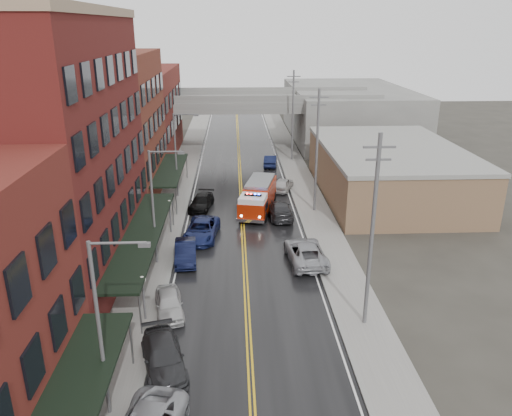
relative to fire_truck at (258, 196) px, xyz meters
name	(u,v)px	position (x,y,z in m)	size (l,w,h in m)	color
road	(243,232)	(-1.60, -5.25, -1.57)	(11.00, 160.00, 0.02)	black
sidewalk_left	(161,233)	(-8.90, -5.25, -1.51)	(3.00, 160.00, 0.15)	slate
sidewalk_right	(324,230)	(5.70, -5.25, -1.51)	(3.00, 160.00, 0.15)	slate
curb_left	(180,232)	(-7.25, -5.25, -1.51)	(0.30, 160.00, 0.15)	gray
curb_right	(306,230)	(4.05, -5.25, -1.51)	(0.30, 160.00, 0.15)	gray
brick_building_b	(52,155)	(-14.90, -12.25, 7.42)	(9.00, 20.00, 18.00)	#581917
brick_building_c	(111,128)	(-14.90, 5.25, 5.92)	(9.00, 15.00, 15.00)	#5E2E1C
brick_building_far	(141,114)	(-14.90, 22.75, 4.42)	(9.00, 20.00, 12.00)	maroon
tan_building	(389,172)	(14.40, 4.75, 0.92)	(14.00, 22.00, 5.00)	#825D46
right_far_block	(348,113)	(16.40, 34.75, 2.42)	(18.00, 30.00, 8.00)	slate
awning_1	(143,233)	(-9.09, -12.25, 1.41)	(2.60, 18.00, 3.09)	black
awning_2	(171,169)	(-9.09, 5.25, 1.40)	(2.60, 13.00, 3.09)	black
globe_lamp_1	(143,288)	(-8.00, -19.25, 0.73)	(0.44, 0.44, 3.12)	#59595B
globe_lamp_2	(170,209)	(-8.00, -5.25, 0.73)	(0.44, 0.44, 3.12)	#59595B
street_lamp_0	(104,320)	(-8.15, -27.25, 3.60)	(2.64, 0.22, 9.00)	#59595B
street_lamp_1	(156,201)	(-8.15, -11.25, 3.60)	(2.64, 0.22, 9.00)	#59595B
street_lamp_2	(178,150)	(-8.15, 4.75, 3.60)	(2.64, 0.22, 9.00)	#59595B
utility_pole_0	(372,230)	(5.60, -20.25, 4.72)	(1.80, 0.24, 12.00)	#59595B
utility_pole_1	(317,149)	(5.60, -0.25, 4.72)	(1.80, 0.24, 12.00)	#59595B
utility_pole_2	(293,114)	(5.60, 19.75, 4.72)	(1.80, 0.24, 12.00)	#59595B
overpass	(238,109)	(-1.60, 26.75, 4.40)	(40.00, 10.00, 7.50)	slate
fire_truck	(258,196)	(0.00, 0.00, 0.00)	(4.57, 8.37, 2.92)	#961C06
parked_car_left_3	(163,357)	(-6.24, -23.95, -0.84)	(2.09, 5.13, 1.49)	#29292C
parked_car_left_4	(169,303)	(-6.60, -18.45, -0.86)	(1.70, 4.23, 1.44)	#B3B3B3
parked_car_left_5	(186,252)	(-6.20, -10.85, -0.82)	(1.62, 4.64, 1.53)	black
parked_car_left_6	(202,230)	(-5.20, -6.45, -0.79)	(2.62, 5.69, 1.58)	navy
parked_car_left_7	(201,202)	(-5.65, 1.03, -0.89)	(1.95, 4.79, 1.39)	black
parked_car_right_0	(306,252)	(3.15, -11.45, -0.75)	(2.76, 5.99, 1.66)	#94969B
parked_car_right_1	(280,210)	(2.00, -1.73, -0.81)	(2.17, 5.34, 1.55)	#28282A
parked_car_right_2	(283,184)	(3.14, 6.55, -0.86)	(1.70, 4.24, 1.44)	#BABABA
parked_car_right_3	(270,161)	(2.47, 16.95, -0.84)	(1.58, 4.53, 1.49)	#0E1534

